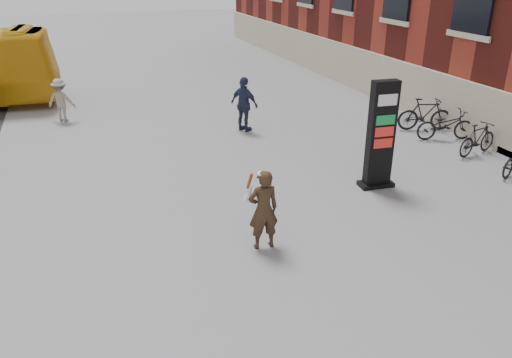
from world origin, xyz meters
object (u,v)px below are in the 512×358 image
object	(u,v)px
pedestrian_b	(61,100)
bike_5	(478,139)
pedestrian_c	(244,104)
bike_7	(425,114)
woman	(263,209)
info_pylon	(381,135)
bike_6	(445,125)

from	to	relation	value
pedestrian_b	bike_5	xyz separation A→B (m)	(11.54, -7.84, -0.27)
pedestrian_c	bike_7	size ratio (longest dim) A/B	1.00
woman	pedestrian_b	size ratio (longest dim) A/B	1.11
info_pylon	pedestrian_b	xyz separation A→B (m)	(-7.49, 8.78, -0.61)
info_pylon	bike_7	bearing A→B (deg)	45.44
pedestrian_c	bike_6	world-z (taller)	pedestrian_c
woman	bike_6	bearing A→B (deg)	-149.90
bike_7	pedestrian_c	bearing A→B (deg)	88.82
pedestrian_c	bike_6	xyz separation A→B (m)	(5.77, -3.07, -0.43)
bike_6	bike_7	world-z (taller)	bike_7
pedestrian_b	pedestrian_c	xyz separation A→B (m)	(5.78, -3.33, 0.16)
bike_5	pedestrian_b	bearing A→B (deg)	42.75
bike_5	bike_7	size ratio (longest dim) A/B	0.88
woman	bike_7	xyz separation A→B (m)	(7.83, 5.20, -0.31)
woman	pedestrian_b	distance (m)	11.19
info_pylon	pedestrian_c	distance (m)	5.73
info_pylon	pedestrian_b	bearing A→B (deg)	135.72
pedestrian_b	pedestrian_c	distance (m)	6.67
pedestrian_c	bike_5	size ratio (longest dim) A/B	1.13
bike_5	pedestrian_c	bearing A→B (deg)	38.95
woman	pedestrian_c	world-z (taller)	pedestrian_c
info_pylon	woman	bearing A→B (deg)	-149.63
bike_5	info_pylon	bearing A→B (deg)	89.97
bike_5	bike_6	bearing A→B (deg)	-13.07
woman	pedestrian_b	xyz separation A→B (m)	(-3.71, 10.55, -0.10)
woman	pedestrian_b	bearing A→B (deg)	-68.44
bike_6	bike_7	distance (m)	1.05
woman	bike_6	world-z (taller)	woman
bike_5	bike_6	world-z (taller)	bike_6
bike_6	info_pylon	bearing A→B (deg)	135.10
pedestrian_b	bike_5	distance (m)	13.96
pedestrian_b	bike_7	bearing A→B (deg)	-178.74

